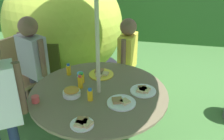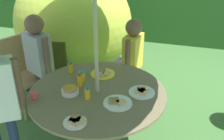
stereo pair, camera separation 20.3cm
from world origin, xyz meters
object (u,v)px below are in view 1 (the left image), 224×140
(juice_bottle_near_left, at_px, (80,82))
(juice_bottle_far_left, at_px, (81,78))
(plate_mid_left, at_px, (121,102))
(cup_far, at_px, (35,99))
(plate_back_edge, at_px, (82,123))
(wooden_chair, at_px, (14,73))
(juice_bottle_near_right, at_px, (69,70))
(garden_table, at_px, (99,107))
(dome_tent, at_px, (63,24))
(child_in_grey_shirt, at_px, (33,56))
(child_in_yellow_shirt, at_px, (128,52))
(cup_near, at_px, (80,75))
(plate_center_front, at_px, (143,90))
(juice_bottle_center_back, at_px, (90,95))
(plate_far_right, at_px, (101,74))
(snack_bowl, at_px, (72,92))

(juice_bottle_near_left, xyz_separation_m, juice_bottle_far_left, (-0.02, 0.10, -0.01))
(plate_mid_left, bearing_deg, cup_far, -170.30)
(plate_back_edge, bearing_deg, plate_mid_left, 54.46)
(wooden_chair, xyz_separation_m, juice_bottle_near_right, (0.81, -0.24, 0.25))
(garden_table, relative_size, dome_tent, 0.69)
(juice_bottle_near_right, bearing_deg, child_in_grey_shirt, 159.71)
(plate_back_edge, bearing_deg, garden_table, 88.48)
(child_in_yellow_shirt, height_order, cup_near, child_in_yellow_shirt)
(plate_center_front, bearing_deg, cup_near, 167.46)
(dome_tent, relative_size, child_in_grey_shirt, 1.49)
(plate_mid_left, bearing_deg, juice_bottle_near_left, 156.62)
(juice_bottle_near_right, distance_m, juice_bottle_center_back, 0.55)
(dome_tent, xyz_separation_m, cup_near, (0.70, -1.38, -0.07))
(garden_table, bearing_deg, plate_center_front, 12.33)
(wooden_chair, relative_size, dome_tent, 0.50)
(juice_bottle_near_right, height_order, juice_bottle_far_left, juice_bottle_near_right)
(child_in_grey_shirt, distance_m, juice_bottle_far_left, 0.74)
(plate_far_right, bearing_deg, child_in_grey_shirt, 171.59)
(juice_bottle_near_left, distance_m, cup_near, 0.20)
(juice_bottle_near_right, bearing_deg, juice_bottle_near_left, -49.30)
(plate_far_right, relative_size, cup_far, 3.77)
(child_in_yellow_shirt, bearing_deg, juice_bottle_near_left, -12.22)
(plate_back_edge, bearing_deg, cup_near, 108.40)
(dome_tent, height_order, cup_near, dome_tent)
(plate_mid_left, bearing_deg, plate_far_right, 121.54)
(child_in_grey_shirt, bearing_deg, snack_bowl, -13.35)
(snack_bowl, xyz_separation_m, juice_bottle_near_right, (-0.16, 0.38, 0.02))
(juice_bottle_center_back, bearing_deg, dome_tent, 117.26)
(snack_bowl, bearing_deg, juice_bottle_center_back, -12.60)
(plate_back_edge, distance_m, juice_bottle_near_right, 0.85)
(garden_table, relative_size, cup_far, 18.82)
(juice_bottle_center_back, bearing_deg, plate_mid_left, 1.16)
(juice_bottle_center_back, bearing_deg, plate_back_edge, -84.88)
(snack_bowl, distance_m, juice_bottle_center_back, 0.19)
(dome_tent, xyz_separation_m, juice_bottle_near_left, (0.76, -1.57, -0.04))
(juice_bottle_center_back, bearing_deg, juice_bottle_far_left, 120.29)
(juice_bottle_far_left, bearing_deg, dome_tent, 116.64)
(dome_tent, height_order, plate_far_right, dome_tent)
(garden_table, xyz_separation_m, juice_bottle_near_right, (-0.39, 0.27, 0.23))
(juice_bottle_near_left, relative_size, cup_far, 1.93)
(garden_table, xyz_separation_m, plate_back_edge, (-0.01, -0.49, 0.18))
(child_in_yellow_shirt, bearing_deg, garden_table, -0.00)
(juice_bottle_near_right, xyz_separation_m, cup_far, (-0.12, -0.54, -0.03))
(garden_table, height_order, dome_tent, dome_tent)
(juice_bottle_near_left, bearing_deg, wooden_chair, 154.76)
(juice_bottle_near_left, bearing_deg, snack_bowl, -103.93)
(plate_far_right, bearing_deg, wooden_chair, 170.86)
(dome_tent, bearing_deg, cup_far, -75.52)
(child_in_yellow_shirt, relative_size, snack_bowl, 7.24)
(cup_far, bearing_deg, snack_bowl, 30.38)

